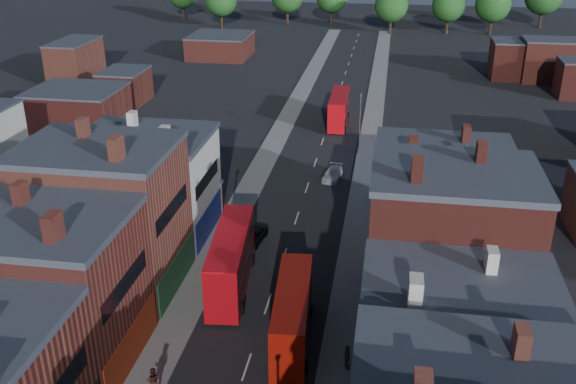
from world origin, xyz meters
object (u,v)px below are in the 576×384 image
(bus_1, at_px, (292,314))
(bus_2, at_px, (339,108))
(ped_3, at_px, (347,357))
(car_2, at_px, (252,236))
(bus_0, at_px, (231,260))
(car_3, at_px, (332,174))
(ped_1, at_px, (153,380))

(bus_1, bearing_deg, bus_2, 86.73)
(bus_1, xyz_separation_m, ped_3, (4.29, -2.46, -1.40))
(bus_1, bearing_deg, car_2, 108.30)
(bus_0, distance_m, bus_2, 46.16)
(bus_2, bearing_deg, car_3, -87.63)
(car_3, bearing_deg, ped_3, -75.25)
(ped_1, distance_m, ped_3, 13.39)
(bus_2, relative_size, car_3, 2.39)
(car_2, xyz_separation_m, ped_1, (-2.05, -21.77, 0.47))
(ped_1, height_order, ped_3, ped_1)
(ped_3, bearing_deg, car_3, -4.46)
(bus_2, distance_m, ped_3, 55.19)
(car_3, relative_size, ped_1, 2.35)
(car_2, height_order, car_3, car_3)
(bus_1, bearing_deg, bus_0, 129.10)
(car_2, distance_m, ped_3, 20.23)
(car_3, bearing_deg, bus_0, -96.32)
(car_2, relative_size, ped_3, 2.28)
(car_3, relative_size, ped_3, 2.36)
(bus_0, xyz_separation_m, bus_2, (5.00, 45.89, -0.24))
(bus_1, distance_m, car_2, 16.17)
(bus_0, bearing_deg, bus_1, -52.19)
(bus_0, bearing_deg, bus_2, 77.85)
(bus_0, bearing_deg, ped_3, -46.41)
(bus_1, bearing_deg, ped_1, -144.61)
(bus_1, relative_size, car_3, 2.39)
(ped_1, bearing_deg, bus_2, -100.00)
(bus_1, distance_m, ped_1, 10.94)
(bus_0, height_order, bus_1, bus_0)
(bus_0, height_order, ped_1, bus_0)
(bus_1, xyz_separation_m, car_3, (-0.11, 31.70, -1.82))
(bus_0, distance_m, car_2, 8.53)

